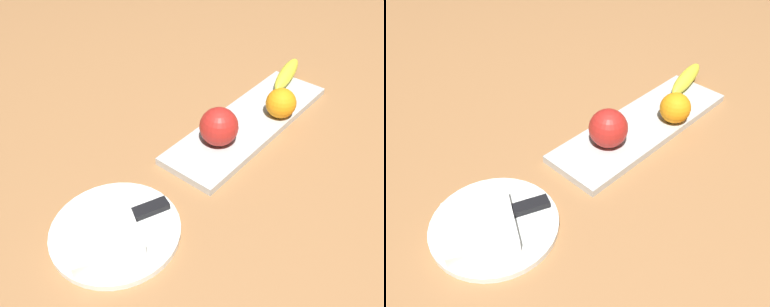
% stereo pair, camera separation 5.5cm
% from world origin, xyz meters
% --- Properties ---
extents(ground_plane, '(2.40, 2.40, 0.00)m').
position_xyz_m(ground_plane, '(0.00, 0.00, 0.00)').
color(ground_plane, '#99673D').
extents(fruit_tray, '(0.45, 0.14, 0.02)m').
position_xyz_m(fruit_tray, '(0.03, -0.03, 0.01)').
color(fruit_tray, '#B7BBB7').
rests_on(fruit_tray, ground_plane).
extents(apple, '(0.08, 0.08, 0.08)m').
position_xyz_m(apple, '(0.14, -0.04, 0.06)').
color(apple, '#B2231D').
rests_on(apple, fruit_tray).
extents(banana, '(0.17, 0.07, 0.03)m').
position_xyz_m(banana, '(-0.17, -0.06, 0.03)').
color(banana, yellow).
rests_on(banana, fruit_tray).
extents(orange_near_apple, '(0.07, 0.07, 0.07)m').
position_xyz_m(orange_near_apple, '(-0.02, 0.01, 0.05)').
color(orange_near_apple, orange).
rests_on(orange_near_apple, fruit_tray).
extents(dinner_plate, '(0.22, 0.22, 0.01)m').
position_xyz_m(dinner_plate, '(0.43, -0.03, 0.01)').
color(dinner_plate, white).
rests_on(dinner_plate, ground_plane).
extents(folded_napkin, '(0.15, 0.16, 0.02)m').
position_xyz_m(folded_napkin, '(0.45, -0.03, 0.02)').
color(folded_napkin, white).
rests_on(folded_napkin, dinner_plate).
extents(knife, '(0.18, 0.09, 0.01)m').
position_xyz_m(knife, '(0.39, -0.03, 0.02)').
color(knife, silver).
rests_on(knife, dinner_plate).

